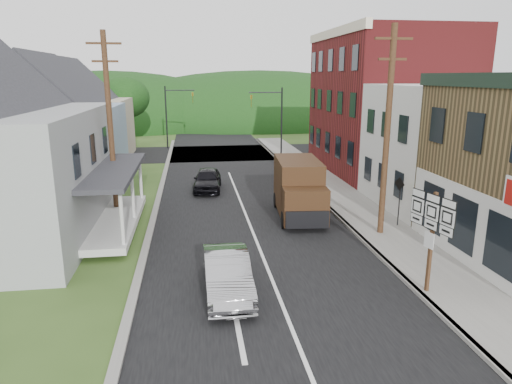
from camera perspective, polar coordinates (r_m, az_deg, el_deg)
name	(u,v)px	position (r m, az deg, el deg)	size (l,w,h in m)	color
ground	(270,275)	(16.61, 1.77, -10.38)	(120.00, 120.00, 0.00)	#2D4719
road	(240,202)	(25.95, -1.97, -1.20)	(9.00, 90.00, 0.02)	black
cross_road	(221,153)	(42.52, -4.41, 4.88)	(60.00, 9.00, 0.02)	black
sidewalk_right	(352,206)	(25.34, 11.92, -1.71)	(2.80, 55.00, 0.15)	slate
curb_right	(328,207)	(24.92, 9.00, -1.85)	(0.20, 55.00, 0.15)	slate
curb_left	(154,214)	(23.97, -12.58, -2.72)	(0.30, 55.00, 0.12)	slate
storefront_white	(456,147)	(26.59, 23.71, 5.14)	(8.00, 7.00, 6.50)	silver
storefront_red	(385,103)	(34.82, 15.81, 10.60)	(8.00, 12.00, 10.00)	maroon
house_blue	(64,126)	(33.11, -22.87, 7.58)	(7.14, 8.16, 7.28)	#8AA2BC
house_cream	(86,115)	(41.95, -20.50, 8.99)	(7.14, 8.16, 7.28)	#B6A68D
utility_pole_right	(387,131)	(20.24, 16.08, 7.29)	(1.60, 0.26, 9.00)	#472D19
utility_pole_left	(110,125)	(23.31, -17.78, 8.02)	(1.60, 0.26, 9.00)	#472D19
traffic_signal_right	(274,115)	(39.11, 2.21, 9.64)	(2.87, 0.20, 6.00)	black
traffic_signal_left	(173,110)	(45.51, -10.30, 10.08)	(2.87, 0.20, 6.00)	black
tree_left_d	(125,97)	(47.34, -16.09, 11.29)	(4.80, 4.80, 6.94)	#382616
forested_ridge	(209,123)	(70.26, -5.92, 8.58)	(90.00, 30.00, 16.00)	black
silver_sedan	(227,274)	(15.07, -3.62, -10.24)	(1.45, 4.15, 1.37)	#A1A0A5
dark_sedan	(208,180)	(28.45, -6.08, 1.53)	(1.61, 4.01, 1.37)	black
delivery_van	(299,189)	(22.89, 5.39, 0.37)	(2.47, 5.26, 2.86)	#311C0D
route_sign_cluster	(431,228)	(15.39, 21.07, -4.24)	(0.48, 1.86, 3.31)	#472D19
warning_sign	(399,195)	(22.01, 17.48, -0.31)	(0.23, 0.61, 2.32)	black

